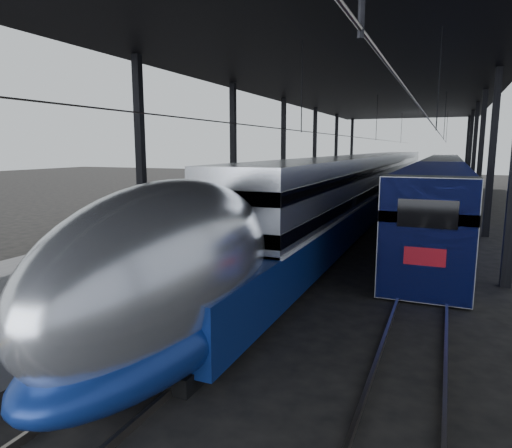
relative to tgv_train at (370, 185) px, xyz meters
The scene contains 8 objects.
ground 23.23m from the tgv_train, 94.96° to the right, with size 160.00×160.00×0.00m, color black.
platform 6.47m from the tgv_train, 150.99° to the right, with size 6.00×80.00×1.00m, color #4C4C4F.
yellow_strip 4.20m from the tgv_train, 131.51° to the right, with size 0.30×80.00×0.01m, color gold.
rails 4.40m from the tgv_train, 50.66° to the right, with size 6.52×80.00×0.16m.
canopy 7.72m from the tgv_train, 91.87° to the right, with size 18.00×75.00×9.47m.
tgv_train is the anchor object (origin of this frame).
second_train 7.81m from the tgv_train, 50.17° to the left, with size 2.89×56.05×3.97m.
child 23.74m from the tgv_train, 101.11° to the right, with size 0.31×0.20×0.84m, color #4D2B19.
Camera 1 is at (7.51, -12.72, 4.84)m, focal length 32.00 mm.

